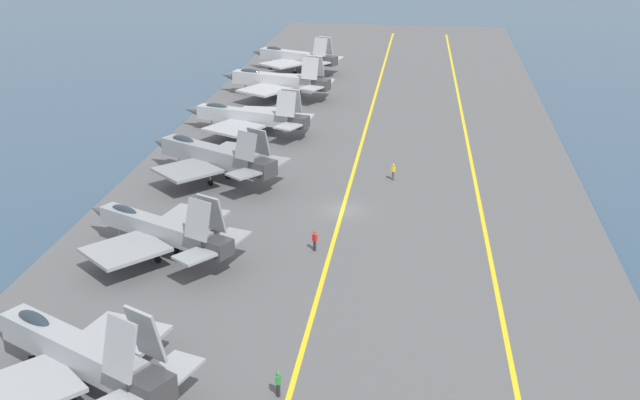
# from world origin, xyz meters

# --- Properties ---
(ground_plane) EXTENTS (2000.00, 2000.00, 0.00)m
(ground_plane) POSITION_xyz_m (0.00, 0.00, 0.00)
(ground_plane) COLOR #334C66
(carrier_deck) EXTENTS (217.02, 46.99, 0.40)m
(carrier_deck) POSITION_xyz_m (0.00, 0.00, 0.20)
(carrier_deck) COLOR #565659
(carrier_deck) RESTS_ON ground
(deck_stripe_foul_line) EXTENTS (195.28, 4.45, 0.01)m
(deck_stripe_foul_line) POSITION_xyz_m (0.00, -12.92, 0.40)
(deck_stripe_foul_line) COLOR yellow
(deck_stripe_foul_line) RESTS_ON carrier_deck
(deck_stripe_centerline) EXTENTS (195.32, 0.36, 0.01)m
(deck_stripe_centerline) POSITION_xyz_m (0.00, 0.00, 0.40)
(deck_stripe_centerline) COLOR yellow
(deck_stripe_centerline) RESTS_ON carrier_deck
(parked_jet_second) EXTENTS (12.35, 15.52, 6.83)m
(parked_jet_second) POSITION_xyz_m (-30.65, 12.68, 2.99)
(parked_jet_second) COLOR #93999E
(parked_jet_second) RESTS_ON carrier_deck
(parked_jet_third) EXTENTS (13.56, 15.31, 6.26)m
(parked_jet_third) POSITION_xyz_m (-12.06, 13.69, 2.83)
(parked_jet_third) COLOR gray
(parked_jet_third) RESTS_ON carrier_deck
(parked_jet_fourth) EXTENTS (13.31, 16.19, 6.37)m
(parked_jet_fourth) POSITION_xyz_m (6.26, 14.16, 3.12)
(parked_jet_fourth) COLOR gray
(parked_jet_fourth) RESTS_ON carrier_deck
(parked_jet_fifth) EXTENTS (13.40, 16.74, 6.03)m
(parked_jet_fifth) POSITION_xyz_m (23.03, 14.12, 2.64)
(parked_jet_fifth) COLOR #9EA3A8
(parked_jet_fifth) RESTS_ON carrier_deck
(parked_jet_sixth) EXTENTS (14.20, 17.06, 6.42)m
(parked_jet_sixth) POSITION_xyz_m (41.38, 14.01, 2.91)
(parked_jet_sixth) COLOR #A8AAAF
(parked_jet_sixth) RESTS_ON carrier_deck
(parked_jet_seventh) EXTENTS (13.56, 15.98, 6.28)m
(parked_jet_seventh) POSITION_xyz_m (57.88, 14.05, 3.03)
(parked_jet_seventh) COLOR #A8AAAF
(parked_jet_seventh) RESTS_ON carrier_deck
(crew_red_vest) EXTENTS (0.43, 0.46, 1.77)m
(crew_red_vest) POSITION_xyz_m (-9.31, 1.33, 1.37)
(crew_red_vest) COLOR #232328
(crew_red_vest) RESTS_ON carrier_deck
(crew_green_vest) EXTENTS (0.42, 0.32, 1.73)m
(crew_green_vest) POSITION_xyz_m (-29.87, 0.63, 1.35)
(crew_green_vest) COLOR #232328
(crew_green_vest) RESTS_ON carrier_deck
(crew_yellow_vest) EXTENTS (0.46, 0.41, 1.78)m
(crew_yellow_vest) POSITION_xyz_m (8.83, -4.31, 1.38)
(crew_yellow_vest) COLOR #4C473D
(crew_yellow_vest) RESTS_ON carrier_deck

